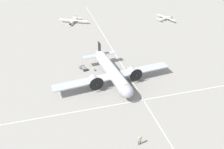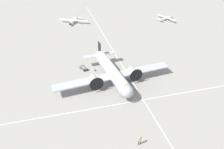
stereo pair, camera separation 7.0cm
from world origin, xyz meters
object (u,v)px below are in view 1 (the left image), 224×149
suitcase_near_door (95,70)px  baggage_cart (84,68)px  crew_foreground (140,139)px  airliner_main (113,72)px  ramp_agent (84,68)px  passenger_boarding (84,68)px  light_aircraft_taxiing (166,18)px  light_aircraft_distant (74,21)px

suitcase_near_door → baggage_cart: 2.83m
crew_foreground → airliner_main: bearing=-87.3°
suitcase_near_door → airliner_main: bearing=27.4°
baggage_cart → airliner_main: bearing=7.6°
ramp_agent → suitcase_near_door: ramp_agent is taller
passenger_boarding → suitcase_near_door: size_ratio=3.43×
passenger_boarding → airliner_main: bearing=-53.1°
airliner_main → passenger_boarding: size_ratio=15.32×
baggage_cart → light_aircraft_taxiing: bearing=98.5°
light_aircraft_distant → light_aircraft_taxiing: (5.65, 33.77, -0.06)m
light_aircraft_taxiing → light_aircraft_distant: bearing=152.0°
suitcase_near_door → light_aircraft_distant: bearing=-178.4°
light_aircraft_distant → light_aircraft_taxiing: bearing=107.0°
airliner_main → baggage_cart: bearing=-149.3°
suitcase_near_door → baggage_cart: baggage_cart is taller
airliner_main → baggage_cart: (-6.92, -5.25, -2.22)m
airliner_main → light_aircraft_distant: size_ratio=2.58×
crew_foreground → suitcase_near_door: crew_foreground is taller
crew_foreground → passenger_boarding: crew_foreground is taller
passenger_boarding → light_aircraft_taxiing: 45.51m
ramp_agent → suitcase_near_door: (0.38, 2.53, -0.85)m
crew_foreground → light_aircraft_taxiing: size_ratio=0.20×
light_aircraft_distant → crew_foreground: bearing=29.8°
ramp_agent → light_aircraft_taxiing: size_ratio=0.19×
airliner_main → light_aircraft_taxiing: 45.80m
ramp_agent → baggage_cart: size_ratio=0.67×
crew_foreground → light_aircraft_distant: size_ratio=0.18×
crew_foreground → passenger_boarding: bearing=-73.9°
passenger_boarding → baggage_cart: size_ratio=0.65×
suitcase_near_door → light_aircraft_distant: size_ratio=0.05×
passenger_boarding → suitcase_near_door: passenger_boarding is taller
airliner_main → baggage_cart: airliner_main is taller
ramp_agent → suitcase_near_door: 2.69m
ramp_agent → light_aircraft_distant: light_aircraft_distant is taller
crew_foreground → ramp_agent: size_ratio=1.06×
airliner_main → passenger_boarding: airliner_main is taller
suitcase_near_door → baggage_cart: (-1.46, -2.42, 0.05)m
airliner_main → light_aircraft_distant: airliner_main is taller
crew_foreground → suitcase_near_door: bearing=-79.8°
crew_foreground → light_aircraft_distant: (-57.56, -3.31, -0.27)m
suitcase_near_door → baggage_cart: bearing=-121.1°
crew_foreground → light_aircraft_taxiing: crew_foreground is taller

